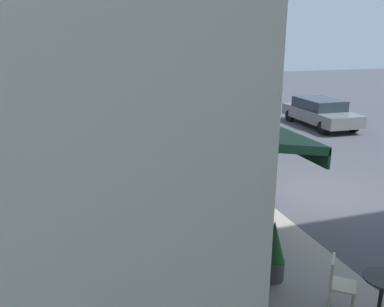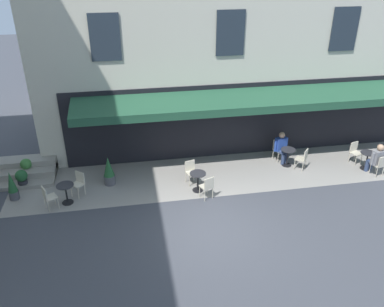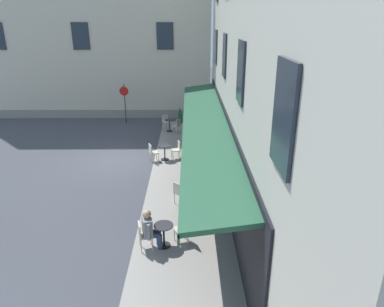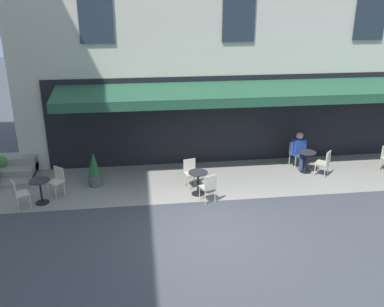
{
  "view_description": "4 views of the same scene",
  "coord_description": "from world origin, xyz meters",
  "px_view_note": "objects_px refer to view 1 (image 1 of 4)",
  "views": [
    {
      "loc": [
        8.83,
        -6.67,
        4.24
      ],
      "look_at": [
        -0.77,
        -3.6,
        1.24
      ],
      "focal_mm": 37.2,
      "sensor_mm": 36.0,
      "label": 1
    },
    {
      "loc": [
        2.42,
        9.9,
        8.08
      ],
      "look_at": [
        0.18,
        -2.85,
        1.31
      ],
      "focal_mm": 36.95,
      "sensor_mm": 36.0,
      "label": 2
    },
    {
      "loc": [
        -16.13,
        -3.52,
        6.6
      ],
      "look_at": [
        -1.79,
        -3.66,
        1.04
      ],
      "focal_mm": 32.81,
      "sensor_mm": 36.0,
      "label": 3
    },
    {
      "loc": [
        1.75,
        9.29,
        5.86
      ],
      "look_at": [
        0.07,
        -3.62,
        0.87
      ],
      "focal_mm": 39.02,
      "sensor_mm": 36.0,
      "label": 4
    }
  ],
  "objects_px": {
    "cafe_chair_cream_kerbside": "(179,125)",
    "cafe_table_far_end": "(166,128)",
    "cafe_chair_cream_facing_street": "(338,280)",
    "cafe_chair_cream_back_row": "(148,151)",
    "cafe_chair_cream_corner_left": "(173,143)",
    "cafe_table_streetside": "(248,185)",
    "cafe_chair_cream_by_window": "(229,188)",
    "cafe_chair_cream_corner_right": "(153,129)",
    "potted_plant_entrance_left": "(273,251)",
    "seated_patron_in_blue": "(154,145)",
    "cafe_table_near_entrance": "(381,292)",
    "cafe_table_mid_terrace": "(164,149)",
    "parked_car_grey": "(320,112)",
    "seated_companion_in_grey": "(175,122)",
    "cafe_chair_cream_under_awning": "(264,178)"
  },
  "relations": [
    {
      "from": "cafe_table_near_entrance",
      "to": "cafe_chair_cream_corner_left",
      "type": "distance_m",
      "value": 9.23
    },
    {
      "from": "cafe_chair_cream_under_awning",
      "to": "cafe_chair_cream_corner_left",
      "type": "bearing_deg",
      "value": -161.59
    },
    {
      "from": "parked_car_grey",
      "to": "seated_companion_in_grey",
      "type": "bearing_deg",
      "value": -88.6
    },
    {
      "from": "seated_patron_in_blue",
      "to": "potted_plant_entrance_left",
      "type": "bearing_deg",
      "value": 4.81
    },
    {
      "from": "cafe_chair_cream_kerbside",
      "to": "parked_car_grey",
      "type": "bearing_deg",
      "value": 91.02
    },
    {
      "from": "cafe_chair_cream_back_row",
      "to": "cafe_table_far_end",
      "type": "relative_size",
      "value": 1.21
    },
    {
      "from": "cafe_table_near_entrance",
      "to": "cafe_table_streetside",
      "type": "height_order",
      "value": "same"
    },
    {
      "from": "cafe_chair_cream_back_row",
      "to": "cafe_chair_cream_facing_street",
      "type": "bearing_deg",
      "value": 9.47
    },
    {
      "from": "cafe_chair_cream_by_window",
      "to": "parked_car_grey",
      "type": "distance_m",
      "value": 10.91
    },
    {
      "from": "cafe_chair_cream_facing_street",
      "to": "cafe_chair_cream_under_awning",
      "type": "distance_m",
      "value": 4.68
    },
    {
      "from": "cafe_chair_cream_kerbside",
      "to": "cafe_table_far_end",
      "type": "bearing_deg",
      "value": -76.22
    },
    {
      "from": "cafe_table_near_entrance",
      "to": "parked_car_grey",
      "type": "relative_size",
      "value": 0.17
    },
    {
      "from": "cafe_table_streetside",
      "to": "cafe_chair_cream_under_awning",
      "type": "distance_m",
      "value": 0.63
    },
    {
      "from": "cafe_chair_cream_corner_left",
      "to": "seated_patron_in_blue",
      "type": "xyz_separation_m",
      "value": [
        0.59,
        -0.82,
        0.16
      ]
    },
    {
      "from": "cafe_chair_cream_facing_street",
      "to": "cafe_chair_cream_back_row",
      "type": "distance_m",
      "value": 8.25
    },
    {
      "from": "cafe_chair_cream_by_window",
      "to": "cafe_chair_cream_corner_right",
      "type": "distance_m",
      "value": 7.05
    },
    {
      "from": "cafe_table_near_entrance",
      "to": "cafe_table_mid_terrace",
      "type": "xyz_separation_m",
      "value": [
        -8.72,
        -1.24,
        0.0
      ]
    },
    {
      "from": "cafe_table_far_end",
      "to": "cafe_table_near_entrance",
      "type": "bearing_deg",
      "value": 1.99
    },
    {
      "from": "cafe_table_mid_terrace",
      "to": "cafe_chair_cream_by_window",
      "type": "relative_size",
      "value": 0.82
    },
    {
      "from": "cafe_table_mid_terrace",
      "to": "potted_plant_entrance_left",
      "type": "xyz_separation_m",
      "value": [
        7.24,
        0.2,
        0.07
      ]
    },
    {
      "from": "cafe_table_far_end",
      "to": "cafe_chair_cream_corner_right",
      "type": "xyz_separation_m",
      "value": [
        0.2,
        -0.6,
        0.06
      ]
    },
    {
      "from": "cafe_chair_cream_facing_street",
      "to": "cafe_chair_cream_back_row",
      "type": "xyz_separation_m",
      "value": [
        -8.13,
        -1.36,
        0.0
      ]
    },
    {
      "from": "cafe_table_streetside",
      "to": "cafe_chair_cream_by_window",
      "type": "xyz_separation_m",
      "value": [
        0.16,
        -0.61,
        0.06
      ]
    },
    {
      "from": "cafe_chair_cream_kerbside",
      "to": "seated_patron_in_blue",
      "type": "xyz_separation_m",
      "value": [
        3.34,
        -1.84,
        0.16
      ]
    },
    {
      "from": "cafe_table_streetside",
      "to": "cafe_chair_cream_by_window",
      "type": "height_order",
      "value": "cafe_chair_cream_by_window"
    },
    {
      "from": "cafe_chair_cream_corner_left",
      "to": "cafe_chair_cream_kerbside",
      "type": "relative_size",
      "value": 1.0
    },
    {
      "from": "cafe_chair_cream_kerbside",
      "to": "potted_plant_entrance_left",
      "type": "relative_size",
      "value": 0.79
    },
    {
      "from": "cafe_chair_cream_corner_right",
      "to": "parked_car_grey",
      "type": "xyz_separation_m",
      "value": [
        -0.48,
        8.32,
        0.16
      ]
    },
    {
      "from": "cafe_chair_cream_facing_street",
      "to": "parked_car_grey",
      "type": "distance_m",
      "value": 14.03
    },
    {
      "from": "cafe_table_mid_terrace",
      "to": "seated_companion_in_grey",
      "type": "xyz_separation_m",
      "value": [
        -3.17,
        1.23,
        0.22
      ]
    },
    {
      "from": "cafe_chair_cream_kerbside",
      "to": "potted_plant_entrance_left",
      "type": "height_order",
      "value": "potted_plant_entrance_left"
    },
    {
      "from": "cafe_table_near_entrance",
      "to": "seated_companion_in_grey",
      "type": "xyz_separation_m",
      "value": [
        -11.89,
        -0.01,
        0.22
      ]
    },
    {
      "from": "cafe_table_mid_terrace",
      "to": "cafe_chair_cream_corner_left",
      "type": "height_order",
      "value": "cafe_chair_cream_corner_left"
    },
    {
      "from": "cafe_chair_cream_under_awning",
      "to": "cafe_chair_cream_by_window",
      "type": "xyz_separation_m",
      "value": [
        0.4,
        -1.2,
        0.0
      ]
    },
    {
      "from": "cafe_chair_cream_under_awning",
      "to": "seated_patron_in_blue",
      "type": "bearing_deg",
      "value": -148.56
    },
    {
      "from": "cafe_chair_cream_under_awning",
      "to": "cafe_table_far_end",
      "type": "bearing_deg",
      "value": -171.66
    },
    {
      "from": "cafe_chair_cream_facing_street",
      "to": "cafe_table_near_entrance",
      "type": "bearing_deg",
      "value": 50.32
    },
    {
      "from": "cafe_chair_cream_back_row",
      "to": "potted_plant_entrance_left",
      "type": "bearing_deg",
      "value": 6.51
    },
    {
      "from": "cafe_chair_cream_corner_right",
      "to": "potted_plant_entrance_left",
      "type": "distance_m",
      "value": 10.11
    },
    {
      "from": "cafe_chair_cream_by_window",
      "to": "cafe_chair_cream_corner_right",
      "type": "xyz_separation_m",
      "value": [
        -7.04,
        -0.41,
        0.0
      ]
    },
    {
      "from": "cafe_chair_cream_under_awning",
      "to": "cafe_chair_cream_corner_right",
      "type": "distance_m",
      "value": 6.83
    },
    {
      "from": "cafe_chair_cream_facing_street",
      "to": "cafe_chair_cream_by_window",
      "type": "height_order",
      "value": "same"
    },
    {
      "from": "cafe_chair_cream_facing_street",
      "to": "cafe_chair_cream_by_window",
      "type": "relative_size",
      "value": 1.0
    },
    {
      "from": "cafe_chair_cream_kerbside",
      "to": "parked_car_grey",
      "type": "height_order",
      "value": "parked_car_grey"
    },
    {
      "from": "cafe_chair_cream_corner_right",
      "to": "seated_patron_in_blue",
      "type": "relative_size",
      "value": 0.69
    },
    {
      "from": "parked_car_grey",
      "to": "cafe_table_far_end",
      "type": "bearing_deg",
      "value": -87.94
    },
    {
      "from": "cafe_chair_cream_under_awning",
      "to": "seated_companion_in_grey",
      "type": "xyz_separation_m",
      "value": [
        -6.94,
        -0.6,
        0.16
      ]
    },
    {
      "from": "cafe_table_far_end",
      "to": "potted_plant_entrance_left",
      "type": "relative_size",
      "value": 0.65
    },
    {
      "from": "cafe_chair_cream_kerbside",
      "to": "cafe_chair_cream_corner_right",
      "type": "distance_m",
      "value": 1.26
    },
    {
      "from": "cafe_chair_cream_corner_left",
      "to": "cafe_table_streetside",
      "type": "bearing_deg",
      "value": 10.45
    }
  ]
}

